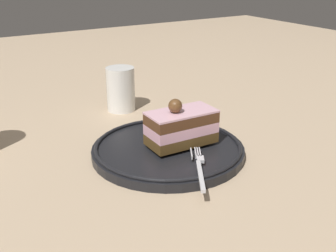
% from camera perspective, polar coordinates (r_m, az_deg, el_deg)
% --- Properties ---
extents(ground_plane, '(2.40, 2.40, 0.00)m').
position_cam_1_polar(ground_plane, '(0.67, 0.93, -3.90)').
color(ground_plane, tan).
extents(dessert_plate, '(0.24, 0.24, 0.02)m').
position_cam_1_polar(dessert_plate, '(0.67, 0.00, -3.11)').
color(dessert_plate, black).
rests_on(dessert_plate, ground_plane).
extents(cake_slice, '(0.06, 0.11, 0.07)m').
position_cam_1_polar(cake_slice, '(0.66, 1.58, 0.02)').
color(cake_slice, brown).
rests_on(cake_slice, dessert_plate).
extents(fork, '(0.11, 0.07, 0.00)m').
position_cam_1_polar(fork, '(0.59, 4.13, -5.40)').
color(fork, silver).
rests_on(fork, dessert_plate).
extents(drink_glass_near, '(0.06, 0.06, 0.09)m').
position_cam_1_polar(drink_glass_near, '(0.86, -6.28, 4.55)').
color(drink_glass_near, white).
rests_on(drink_glass_near, ground_plane).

